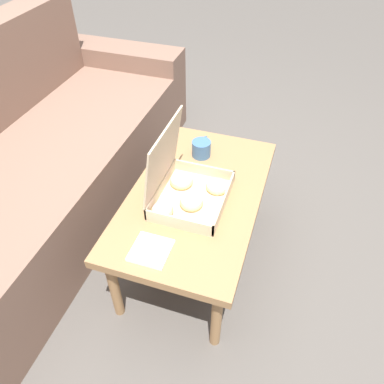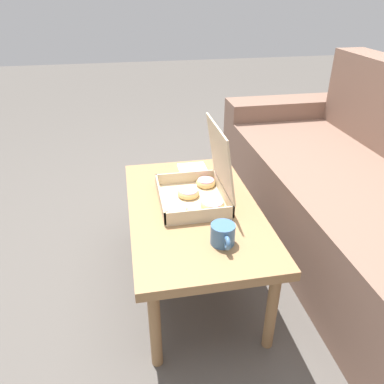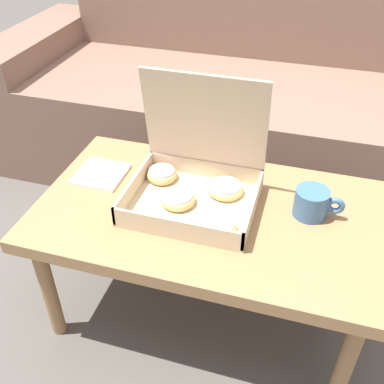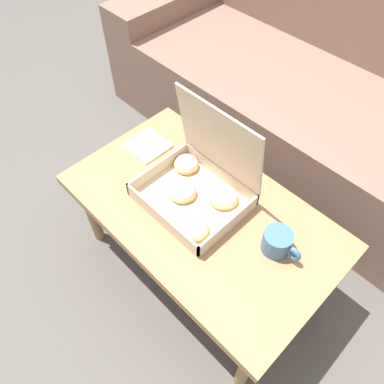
{
  "view_description": "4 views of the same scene",
  "coord_description": "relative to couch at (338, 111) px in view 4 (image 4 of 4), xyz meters",
  "views": [
    {
      "loc": [
        -1.18,
        -0.48,
        1.58
      ],
      "look_at": [
        -0.05,
        -0.11,
        0.48
      ],
      "focal_mm": 35.0,
      "sensor_mm": 36.0,
      "label": 1
    },
    {
      "loc": [
        1.4,
        -0.38,
        1.31
      ],
      "look_at": [
        -0.05,
        -0.11,
        0.48
      ],
      "focal_mm": 35.0,
      "sensor_mm": 36.0,
      "label": 2
    },
    {
      "loc": [
        0.24,
        -1.08,
        1.24
      ],
      "look_at": [
        -0.05,
        -0.11,
        0.48
      ],
      "focal_mm": 42.0,
      "sensor_mm": 36.0,
      "label": 3
    },
    {
      "loc": [
        0.52,
        -0.67,
        1.5
      ],
      "look_at": [
        -0.05,
        -0.11,
        0.48
      ],
      "focal_mm": 35.0,
      "sensor_mm": 36.0,
      "label": 4
    }
  ],
  "objects": [
    {
      "name": "napkin_stack",
      "position": [
        -0.37,
        -0.88,
        0.12
      ],
      "size": [
        0.15,
        0.15,
        0.01
      ],
      "color": "white",
      "rests_on": "coffee_table"
    },
    {
      "name": "ground_plane",
      "position": [
        0.0,
        -0.83,
        -0.31
      ],
      "size": [
        12.0,
        12.0,
        0.0
      ],
      "primitive_type": "plane",
      "color": "#514C47"
    },
    {
      "name": "couch",
      "position": [
        0.0,
        0.0,
        0.0
      ],
      "size": [
        2.43,
        0.87,
        0.93
      ],
      "color": "#7A5B4C",
      "rests_on": "ground_plane"
    },
    {
      "name": "coffee_mug",
      "position": [
        0.28,
        -0.89,
        0.16
      ],
      "size": [
        0.14,
        0.09,
        0.08
      ],
      "color": "#3D6693",
      "rests_on": "coffee_table"
    },
    {
      "name": "pastry_box",
      "position": [
        -0.05,
        -0.91,
        0.18
      ],
      "size": [
        0.36,
        0.3,
        0.36
      ],
      "color": "beige",
      "rests_on": "coffee_table"
    },
    {
      "name": "coffee_table",
      "position": [
        0.0,
        -0.95,
        0.07
      ],
      "size": [
        0.98,
        0.57,
        0.43
      ],
      "color": "#997047",
      "rests_on": "ground_plane"
    }
  ]
}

